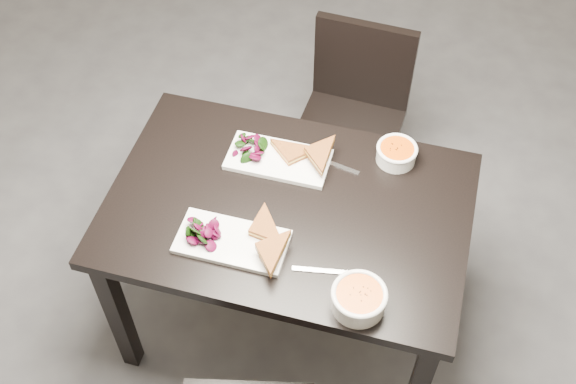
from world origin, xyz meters
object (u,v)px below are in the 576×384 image
object	(u,v)px
table	(288,223)
plate_far	(278,159)
soup_bowl_near	(359,298)
chair_far	(354,110)
soup_bowl_far	(397,153)
plate_near	(232,242)

from	to	relation	value
table	plate_far	size ratio (longest dim) A/B	3.38
soup_bowl_near	chair_far	bearing A→B (deg)	101.57
plate_far	soup_bowl_far	xyz separation A→B (m)	(0.39, 0.12, 0.03)
plate_near	soup_bowl_far	xyz separation A→B (m)	(0.44, 0.49, 0.03)
plate_far	soup_bowl_far	distance (m)	0.41
soup_bowl_far	chair_far	bearing A→B (deg)	115.71
plate_near	plate_far	size ratio (longest dim) A/B	0.99
table	soup_bowl_far	xyz separation A→B (m)	(0.31, 0.29, 0.14)
plate_near	soup_bowl_far	bearing A→B (deg)	48.07
table	soup_bowl_near	world-z (taller)	soup_bowl_near
chair_far	soup_bowl_far	xyz separation A→B (m)	(0.23, -0.48, 0.30)
chair_far	soup_bowl_far	distance (m)	0.61
soup_bowl_near	plate_far	xyz separation A→B (m)	(-0.38, 0.49, -0.03)
chair_far	plate_near	bearing A→B (deg)	-99.15
plate_far	plate_near	bearing A→B (deg)	-97.13
table	soup_bowl_near	bearing A→B (deg)	-45.90
plate_near	plate_far	bearing A→B (deg)	82.87
soup_bowl_near	plate_far	bearing A→B (deg)	128.14
table	plate_far	xyz separation A→B (m)	(-0.08, 0.18, 0.11)
soup_bowl_near	table	bearing A→B (deg)	134.10
plate_near	soup_bowl_far	distance (m)	0.66
soup_bowl_near	soup_bowl_far	size ratio (longest dim) A/B	1.17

